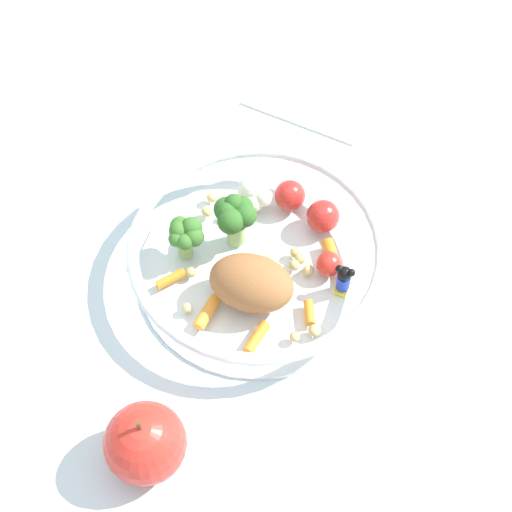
# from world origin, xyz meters

# --- Properties ---
(ground_plane) EXTENTS (2.40, 2.40, 0.00)m
(ground_plane) POSITION_xyz_m (0.00, 0.00, 0.00)
(ground_plane) COLOR silver
(food_container) EXTENTS (0.25, 0.25, 0.07)m
(food_container) POSITION_xyz_m (0.01, 0.00, 0.03)
(food_container) COLOR white
(food_container) RESTS_ON ground_plane
(loose_apple) EXTENTS (0.07, 0.07, 0.08)m
(loose_apple) POSITION_xyz_m (-0.18, -0.07, 0.03)
(loose_apple) COLOR red
(loose_apple) RESTS_ON ground_plane
(folded_napkin) EXTENTS (0.15, 0.17, 0.01)m
(folded_napkin) POSITION_xyz_m (0.24, 0.13, 0.00)
(folded_napkin) COLOR silver
(folded_napkin) RESTS_ON ground_plane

